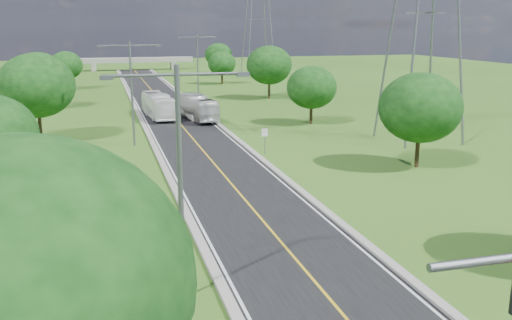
{
  "coord_description": "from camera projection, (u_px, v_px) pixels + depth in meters",
  "views": [
    {
      "loc": [
        -8.99,
        -10.65,
        11.54
      ],
      "look_at": [
        0.5,
        23.82,
        3.0
      ],
      "focal_mm": 40.0,
      "sensor_mm": 36.0,
      "label": 1
    }
  ],
  "objects": [
    {
      "name": "streetlight_near_left",
      "position": [
        180.0,
        165.0,
        23.31
      ],
      "size": [
        5.9,
        0.25,
        10.0
      ],
      "color": "slate",
      "rests_on": "ground"
    },
    {
      "name": "tree_rf",
      "position": [
        219.0,
        55.0,
        131.09
      ],
      "size": [
        6.3,
        6.3,
        7.33
      ],
      "color": "black",
      "rests_on": "ground"
    },
    {
      "name": "overpass",
      "position": [
        134.0,
        61.0,
        145.72
      ],
      "size": [
        30.0,
        3.0,
        3.2
      ],
      "color": "gray",
      "rests_on": "ground"
    },
    {
      "name": "bus_inbound",
      "position": [
        158.0,
        105.0,
        71.72
      ],
      "size": [
        3.4,
        11.0,
        3.02
      ],
      "primitive_type": "imported",
      "rotation": [
        0.0,
        0.0,
        0.08
      ],
      "color": "white",
      "rests_on": "road"
    },
    {
      "name": "tree_rb",
      "position": [
        420.0,
        108.0,
        46.1
      ],
      "size": [
        6.72,
        6.72,
        7.82
      ],
      "color": "black",
      "rests_on": "ground"
    },
    {
      "name": "tree_lc",
      "position": [
        36.0,
        86.0,
        56.71
      ],
      "size": [
        7.56,
        7.56,
        8.79
      ],
      "color": "black",
      "rests_on": "ground"
    },
    {
      "name": "tree_rc",
      "position": [
        312.0,
        87.0,
        66.61
      ],
      "size": [
        5.88,
        5.88,
        6.84
      ],
      "color": "black",
      "rests_on": "ground"
    },
    {
      "name": "tree_rd",
      "position": [
        269.0,
        65.0,
        89.42
      ],
      "size": [
        7.14,
        7.14,
        8.3
      ],
      "color": "black",
      "rests_on": "ground"
    },
    {
      "name": "power_tower_far",
      "position": [
        258.0,
        13.0,
        126.28
      ],
      "size": [
        9.0,
        6.4,
        28.0
      ],
      "color": "slate",
      "rests_on": "ground"
    },
    {
      "name": "road",
      "position": [
        170.0,
        112.0,
        76.87
      ],
      "size": [
        8.0,
        150.0,
        0.06
      ],
      "primitive_type": "cube",
      "color": "black",
      "rests_on": "ground"
    },
    {
      "name": "speed_limit_sign",
      "position": [
        265.0,
        137.0,
        51.58
      ],
      "size": [
        0.55,
        0.09,
        2.4
      ],
      "color": "slate",
      "rests_on": "ground"
    },
    {
      "name": "bus_outbound",
      "position": [
        197.0,
        107.0,
        70.27
      ],
      "size": [
        3.65,
        10.75,
        2.94
      ],
      "primitive_type": "imported",
      "rotation": [
        0.0,
        0.0,
        3.26
      ],
      "color": "silver",
      "rests_on": "road"
    },
    {
      "name": "tree_re",
      "position": [
        222.0,
        64.0,
        111.57
      ],
      "size": [
        5.46,
        5.46,
        6.35
      ],
      "color": "black",
      "rests_on": "ground"
    },
    {
      "name": "ground",
      "position": [
        176.0,
        119.0,
        71.25
      ],
      "size": [
        260.0,
        260.0,
        0.0
      ],
      "primitive_type": "plane",
      "color": "#2D5417",
      "rests_on": "ground"
    },
    {
      "name": "tree_lf",
      "position": [
        18.0,
        285.0,
        12.66
      ],
      "size": [
        7.98,
        7.98,
        9.28
      ],
      "color": "black",
      "rests_on": "ground"
    },
    {
      "name": "curb_left",
      "position": [
        138.0,
        112.0,
        75.76
      ],
      "size": [
        0.5,
        150.0,
        0.22
      ],
      "primitive_type": "cube",
      "color": "gray",
      "rests_on": "ground"
    },
    {
      "name": "tree_ld",
      "position": [
        38.0,
        73.0,
        78.85
      ],
      "size": [
        6.72,
        6.72,
        7.82
      ],
      "color": "black",
      "rests_on": "ground"
    },
    {
      "name": "tree_le",
      "position": [
        66.0,
        65.0,
        102.14
      ],
      "size": [
        5.88,
        5.88,
        6.84
      ],
      "color": "black",
      "rests_on": "ground"
    },
    {
      "name": "streetlight_mid_left",
      "position": [
        131.0,
        84.0,
        54.26
      ],
      "size": [
        5.9,
        0.25,
        10.0
      ],
      "color": "slate",
      "rests_on": "ground"
    },
    {
      "name": "curb_right",
      "position": [
        201.0,
        110.0,
        77.95
      ],
      "size": [
        0.5,
        150.0,
        0.22
      ],
      "primitive_type": "cube",
      "color": "gray",
      "rests_on": "ground"
    },
    {
      "name": "streetlight_far_right",
      "position": [
        198.0,
        61.0,
        88.3
      ],
      "size": [
        5.9,
        0.25,
        10.0
      ],
      "color": "slate",
      "rests_on": "ground"
    }
  ]
}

